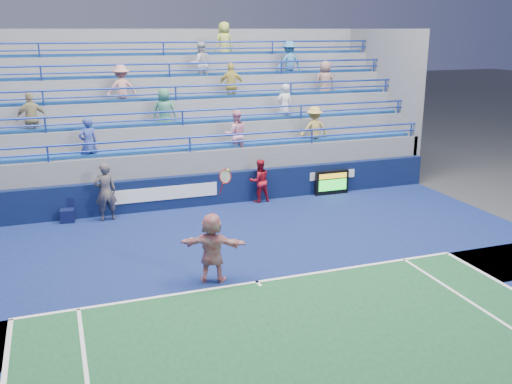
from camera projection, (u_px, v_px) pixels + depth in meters
name	position (u px, v px, depth m)	size (l,w,h in m)	color
ground	(257.00, 283.00, 13.62)	(120.00, 120.00, 0.00)	#333538
sponsor_wall	(193.00, 191.00, 19.35)	(18.00, 0.32, 1.10)	#0A1638
bleacher_stand	(170.00, 142.00, 22.49)	(18.00, 5.60, 6.13)	slate
serve_speed_board	(332.00, 183.00, 20.76)	(1.29, 0.16, 0.90)	black
judge_chair	(68.00, 215.00, 17.84)	(0.47, 0.47, 0.75)	#0B1137
tennis_player	(212.00, 247.00, 13.47)	(1.66, 1.12, 2.75)	white
line_judge	(105.00, 192.00, 17.80)	(0.68, 0.45, 1.87)	#131A36
ball_girl	(259.00, 181.00, 19.79)	(0.74, 0.58, 1.52)	#A31222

